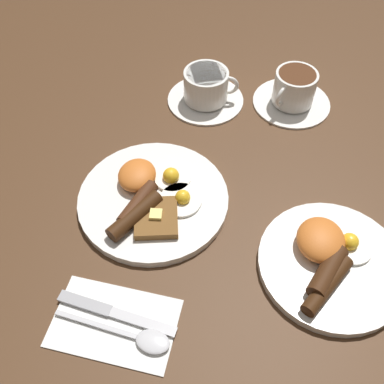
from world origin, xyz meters
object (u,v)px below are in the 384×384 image
Objects in this scene: knife at (110,311)px; spoon at (141,338)px; teacup_far at (293,92)px; breakfast_plate_far at (330,260)px; teacup_near at (206,89)px; breakfast_plate_near at (152,198)px.

knife is 1.05× the size of spoon.
teacup_far is at bearing 72.95° from knife.
teacup_far is 0.58m from spoon.
knife is at bearing -23.72° from teacup_far.
teacup_near reaches higher than breakfast_plate_far.
teacup_far is 0.92× the size of spoon.
teacup_near is at bearing 171.53° from breakfast_plate_near.
breakfast_plate_far is 0.44m from teacup_near.
breakfast_plate_far is at bearing 39.86° from spoon.
spoon is at bearing -21.42° from knife.
teacup_near is 0.91× the size of spoon.
spoon is at bearing -17.52° from teacup_far.
spoon is (0.18, -0.26, -0.01)m from breakfast_plate_far.
spoon is at bearing 0.40° from teacup_near.
knife is at bearing -64.99° from breakfast_plate_far.
teacup_far reaches higher than breakfast_plate_near.
knife is (0.15, -0.31, -0.01)m from breakfast_plate_far.
teacup_far is (-0.38, -0.08, 0.02)m from breakfast_plate_far.
spoon is (0.55, -0.17, -0.02)m from teacup_far.
teacup_near reaches higher than knife.
breakfast_plate_near is 1.13× the size of breakfast_plate_far.
knife is at bearing -2.47° from breakfast_plate_near.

